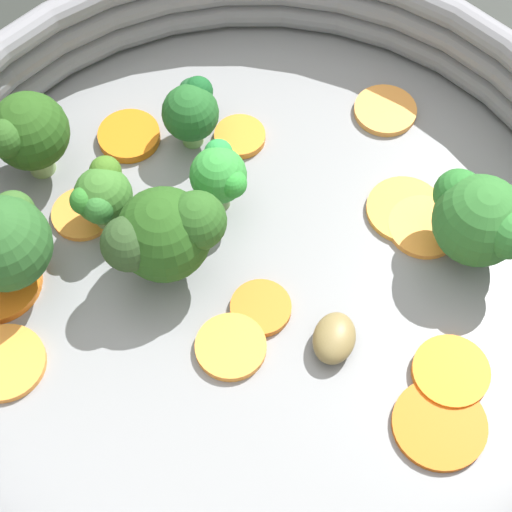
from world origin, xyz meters
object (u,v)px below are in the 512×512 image
Objects in this scene: carrot_slice_0 at (439,425)px; broccoli_floret_1 at (21,133)px; carrot_slice_5 at (424,227)px; carrot_slice_8 at (451,372)px; carrot_slice_2 at (385,110)px; broccoli_floret_2 at (220,175)px; carrot_slice_6 at (231,347)px; carrot_slice_11 at (129,136)px; carrot_slice_3 at (83,214)px; broccoli_floret_5 at (480,219)px; carrot_slice_7 at (269,307)px; broccoli_floret_0 at (165,233)px; skillet at (256,277)px; carrot_slice_10 at (405,210)px; mushroom_piece_0 at (334,338)px; carrot_slice_1 at (5,363)px; broccoli_floret_6 at (102,196)px; broccoli_floret_3 at (192,108)px; carrot_slice_4 at (237,137)px.

broccoli_floret_1 is at bearing 48.67° from carrot_slice_0.
carrot_slice_5 is 1.02× the size of carrot_slice_8.
carrot_slice_2 is 0.11m from broccoli_floret_2.
carrot_slice_11 reaches higher than carrot_slice_6.
carrot_slice_3 is 0.62× the size of broccoli_floret_5.
carrot_slice_0 is 0.10m from carrot_slice_7.
broccoli_floret_0 reaches higher than carrot_slice_3.
broccoli_floret_2 reaches higher than carrot_slice_0.
skillet is at bearing -146.20° from carrot_slice_11.
carrot_slice_0 is 1.19× the size of carrot_slice_8.
mushroom_piece_0 reaches higher than carrot_slice_10.
carrot_slice_7 is (-0.12, 0.08, 0.00)m from carrot_slice_2.
mushroom_piece_0 reaches higher than skillet.
broccoli_floret_2 is (0.02, 0.10, 0.02)m from carrot_slice_10.
carrot_slice_8 is 0.15m from broccoli_floret_0.
carrot_slice_3 is at bearing 84.77° from carrot_slice_10.
carrot_slice_10 is (0.07, -0.21, -0.00)m from carrot_slice_1.
carrot_slice_2 is 1.03× the size of carrot_slice_6.
carrot_slice_0 is 0.83× the size of broccoli_floret_1.
broccoli_floret_1 is (0.14, 0.20, 0.03)m from carrot_slice_8.
broccoli_floret_6 is at bearing -112.77° from carrot_slice_3.
broccoli_floret_0 reaches higher than broccoli_floret_6.
broccoli_floret_5 is (-0.04, -0.20, 0.03)m from carrot_slice_3.
broccoli_floret_3 is 0.07m from broccoli_floret_6.
broccoli_floret_6 is at bearing 95.43° from broccoli_floret_2.
mushroom_piece_0 reaches higher than carrot_slice_0.
broccoli_floret_3 reaches higher than skillet.
carrot_slice_2 and carrot_slice_7 have the same top height.
carrot_slice_6 is 0.05m from mushroom_piece_0.
broccoli_floret_2 is 1.03× the size of broccoli_floret_3.
carrot_slice_5 is 0.09m from carrot_slice_7.
broccoli_floret_5 is (-0.02, -0.02, 0.03)m from carrot_slice_5.
broccoli_floret_0 is at bearing 167.65° from broccoli_floret_3.
carrot_slice_0 is 1.54× the size of carrot_slice_4.
broccoli_floret_1 is at bearing 50.66° from mushroom_piece_0.
carrot_slice_10 is at bearing -124.32° from carrot_slice_4.
broccoli_floret_1 is (-0.02, 0.20, 0.03)m from carrot_slice_2.
carrot_slice_4 is 0.09m from broccoli_floret_6.
carrot_slice_2 is 0.94× the size of carrot_slice_5.
carrot_slice_5 is 1.24× the size of carrot_slice_7.
broccoli_floret_1 reaches higher than skillet.
carrot_slice_0 is at bearing 159.35° from broccoli_floret_5.
skillet is 8.84× the size of carrot_slice_1.
broccoli_floret_2 is at bearing 17.95° from skillet.
carrot_slice_10 is 1.19× the size of carrot_slice_11.
broccoli_floret_2 is at bearing -90.07° from carrot_slice_3.
carrot_slice_8 and carrot_slice_11 have the same top height.
broccoli_floret_0 is at bearing 81.47° from skillet.
carrot_slice_11 is at bearing 91.46° from carrot_slice_2.
broccoli_floret_2 is at bearing -135.68° from carrot_slice_11.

